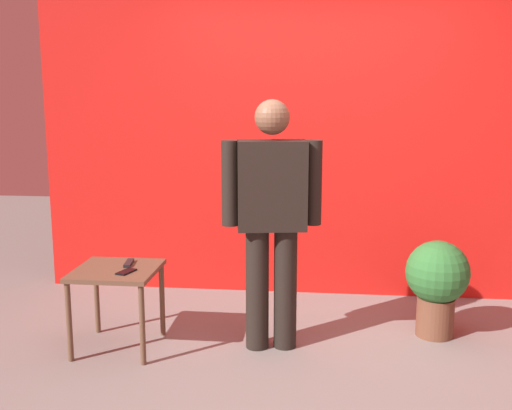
{
  "coord_description": "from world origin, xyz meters",
  "views": [
    {
      "loc": [
        0.05,
        -3.49,
        1.69
      ],
      "look_at": [
        -0.39,
        0.55,
        0.94
      ],
      "focal_mm": 42.26,
      "sensor_mm": 36.0,
      "label": 1
    }
  ],
  "objects_px": {
    "cell_phone": "(126,272)",
    "potted_plant": "(437,280)",
    "standing_person": "(272,213)",
    "side_table": "(117,280)",
    "tv_remote": "(129,263)"
  },
  "relations": [
    {
      "from": "cell_phone",
      "to": "potted_plant",
      "type": "xyz_separation_m",
      "value": [
        2.06,
        0.52,
        -0.15
      ]
    },
    {
      "from": "standing_person",
      "to": "potted_plant",
      "type": "relative_size",
      "value": 2.41
    },
    {
      "from": "standing_person",
      "to": "side_table",
      "type": "relative_size",
      "value": 2.99
    },
    {
      "from": "standing_person",
      "to": "tv_remote",
      "type": "bearing_deg",
      "value": -178.52
    },
    {
      "from": "tv_remote",
      "to": "cell_phone",
      "type": "bearing_deg",
      "value": -84.87
    },
    {
      "from": "side_table",
      "to": "potted_plant",
      "type": "relative_size",
      "value": 0.81
    },
    {
      "from": "side_table",
      "to": "cell_phone",
      "type": "relative_size",
      "value": 3.85
    },
    {
      "from": "side_table",
      "to": "potted_plant",
      "type": "distance_m",
      "value": 2.2
    },
    {
      "from": "standing_person",
      "to": "side_table",
      "type": "bearing_deg",
      "value": -173.08
    },
    {
      "from": "tv_remote",
      "to": "potted_plant",
      "type": "xyz_separation_m",
      "value": [
        2.1,
        0.34,
        -0.16
      ]
    },
    {
      "from": "cell_phone",
      "to": "potted_plant",
      "type": "height_order",
      "value": "potted_plant"
    },
    {
      "from": "side_table",
      "to": "tv_remote",
      "type": "height_order",
      "value": "tv_remote"
    },
    {
      "from": "standing_person",
      "to": "tv_remote",
      "type": "xyz_separation_m",
      "value": [
        -0.97,
        -0.02,
        -0.36
      ]
    },
    {
      "from": "standing_person",
      "to": "tv_remote",
      "type": "distance_m",
      "value": 1.03
    },
    {
      "from": "standing_person",
      "to": "potted_plant",
      "type": "height_order",
      "value": "standing_person"
    }
  ]
}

